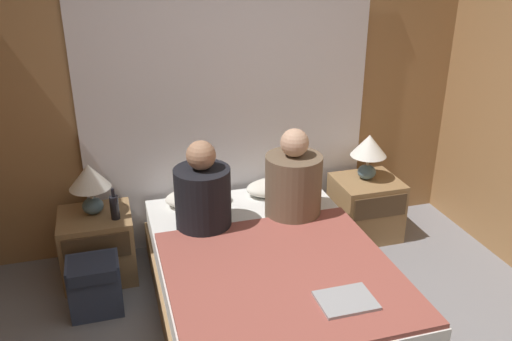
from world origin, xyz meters
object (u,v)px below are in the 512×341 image
lamp_left (89,181)px  beer_bottle_on_left_stand (115,207)px  nightstand_left (98,246)px  pillow_left (197,197)px  laptop_on_bed (346,301)px  lamp_right (369,149)px  person_left_in_bed (203,194)px  person_right_in_bed (293,182)px  backpack_on_floor (95,283)px  bed (268,282)px  pillow_right (276,187)px  nightstand_right (365,207)px

lamp_left → beer_bottle_on_left_stand: 0.25m
nightstand_left → beer_bottle_on_left_stand: beer_bottle_on_left_stand is taller
pillow_left → laptop_on_bed: size_ratio=1.56×
lamp_right → person_left_in_bed: person_left_in_bed is taller
person_right_in_bed → backpack_on_floor: size_ratio=1.70×
bed → lamp_left: 1.41m
backpack_on_floor → beer_bottle_on_left_stand: bearing=61.5°
person_left_in_bed → person_right_in_bed: (0.65, 0.00, 0.01)m
lamp_right → backpack_on_floor: (-2.16, -0.45, -0.53)m
pillow_right → lamp_right: bearing=-3.2°
pillow_left → person_right_in_bed: (0.63, -0.36, 0.20)m
nightstand_left → person_left_in_bed: size_ratio=0.79×
nightstand_left → backpack_on_floor: 0.43m
bed → nightstand_right: (1.06, 0.72, 0.03)m
nightstand_left → nightstand_right: 2.12m
pillow_left → beer_bottle_on_left_stand: size_ratio=2.09×
person_right_in_bed → beer_bottle_on_left_stand: person_right_in_bed is taller
lamp_right → laptop_on_bed: lamp_right is taller
nightstand_right → backpack_on_floor: nightstand_right is taller
bed → pillow_left: size_ratio=4.09×
nightstand_left → backpack_on_floor: bearing=-94.6°
bed → pillow_right: bearing=68.7°
lamp_right → beer_bottle_on_left_stand: (-1.98, -0.12, -0.16)m
bed → beer_bottle_on_left_stand: size_ratio=8.54×
lamp_left → person_left_in_bed: person_left_in_bed is taller
nightstand_right → backpack_on_floor: size_ratio=1.30×
laptop_on_bed → nightstand_left: bearing=133.7°
pillow_right → nightstand_right: bearing=-5.6°
lamp_right → laptop_on_bed: bearing=-120.5°
person_right_in_bed → laptop_on_bed: person_right_in_bed is taller
bed → nightstand_left: 1.29m
lamp_left → pillow_left: 0.79m
pillow_right → nightstand_left: bearing=-176.9°
nightstand_left → person_left_in_bed: (0.73, -0.29, 0.45)m
nightstand_left → lamp_right: size_ratio=1.35×
pillow_left → person_right_in_bed: bearing=-30.1°
person_left_in_bed → backpack_on_floor: person_left_in_bed is taller
person_left_in_bed → laptop_on_bed: (0.57, -1.07, -0.22)m
pillow_right → person_left_in_bed: size_ratio=0.75×
nightstand_left → bed: bearing=-34.3°
bed → nightstand_left: nightstand_left is taller
beer_bottle_on_left_stand → backpack_on_floor: (-0.18, -0.33, -0.37)m
pillow_right → person_left_in_bed: bearing=-150.6°
person_left_in_bed → backpack_on_floor: bearing=-170.1°
nightstand_right → person_right_in_bed: (-0.75, -0.29, 0.45)m
pillow_right → person_left_in_bed: 0.77m
person_right_in_bed → beer_bottle_on_left_stand: 1.25m
bed → nightstand_right: size_ratio=3.89×
person_left_in_bed → beer_bottle_on_left_stand: (-0.58, 0.20, -0.11)m
nightstand_left → lamp_left: lamp_left is taller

